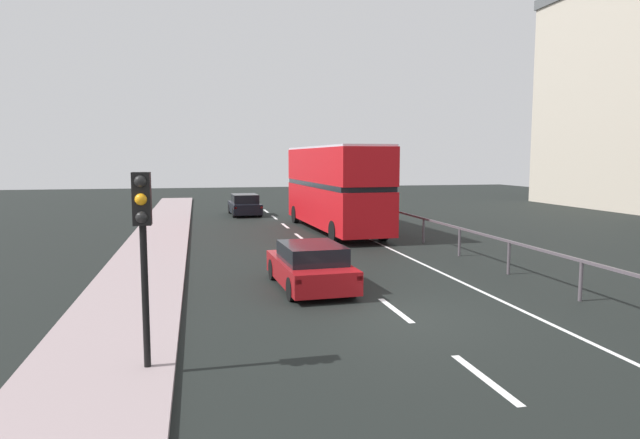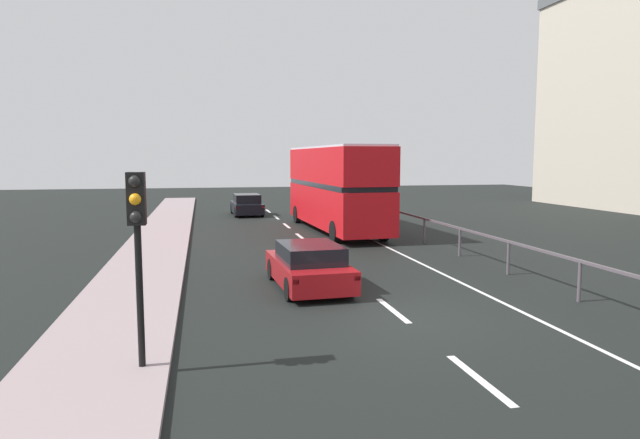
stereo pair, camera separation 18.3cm
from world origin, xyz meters
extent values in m
cube|color=black|center=(0.00, 0.00, -0.05)|extent=(75.25, 120.00, 0.10)
cube|color=gray|center=(-6.55, 0.00, 0.07)|extent=(2.67, 80.00, 0.14)
cube|color=silver|center=(0.00, -3.98, 0.00)|extent=(0.16, 2.28, 0.01)
cube|color=silver|center=(0.00, 0.47, 0.00)|extent=(0.16, 2.28, 0.01)
cube|color=silver|center=(0.00, 4.91, 0.00)|extent=(0.16, 2.28, 0.01)
cube|color=silver|center=(0.00, 9.35, 0.00)|extent=(0.16, 2.28, 0.01)
cube|color=silver|center=(0.00, 13.80, 0.00)|extent=(0.16, 2.28, 0.01)
cube|color=silver|center=(0.00, 18.24, 0.00)|extent=(0.16, 2.28, 0.01)
cube|color=silver|center=(0.00, 22.68, 0.00)|extent=(0.16, 2.28, 0.01)
cube|color=silver|center=(0.00, 27.13, 0.00)|extent=(0.16, 2.28, 0.01)
cube|color=silver|center=(3.07, 9.00, 0.00)|extent=(0.12, 46.00, 0.01)
cube|color=#544B52|center=(5.09, 9.00, 1.08)|extent=(0.08, 42.00, 0.08)
cylinder|color=#544B52|center=(5.09, 0.25, 0.54)|extent=(0.10, 0.10, 1.08)
cylinder|color=#544B52|center=(5.09, 3.75, 0.54)|extent=(0.10, 0.10, 1.08)
cylinder|color=#544B52|center=(5.09, 7.25, 0.54)|extent=(0.10, 0.10, 1.08)
cylinder|color=#544B52|center=(5.09, 10.75, 0.54)|extent=(0.10, 0.10, 1.08)
cylinder|color=#544B52|center=(5.09, 14.25, 0.54)|extent=(0.10, 0.10, 1.08)
cylinder|color=#544B52|center=(5.09, 17.75, 0.54)|extent=(0.10, 0.10, 1.08)
cylinder|color=#544B52|center=(5.09, 21.25, 0.54)|extent=(0.10, 0.10, 1.08)
cylinder|color=#544B52|center=(5.09, 24.75, 0.54)|extent=(0.10, 0.10, 1.08)
cylinder|color=#544B52|center=(5.09, 28.25, 0.54)|extent=(0.10, 0.10, 1.08)
cube|color=red|center=(2.15, 15.49, 1.33)|extent=(3.02, 11.07, 1.96)
cube|color=black|center=(2.15, 15.49, 2.43)|extent=(3.02, 10.63, 0.24)
cube|color=red|center=(2.15, 15.49, 3.41)|extent=(3.02, 11.07, 1.71)
cube|color=silver|center=(2.15, 15.49, 4.31)|extent=(2.96, 10.85, 0.10)
cube|color=black|center=(1.90, 20.95, 1.43)|extent=(2.27, 0.14, 1.37)
cube|color=yellow|center=(1.90, 20.95, 3.84)|extent=(1.51, 0.11, 0.28)
cylinder|color=black|center=(0.81, 19.52, 0.50)|extent=(0.33, 1.01, 1.00)
cylinder|color=black|center=(3.12, 19.62, 0.50)|extent=(0.33, 1.01, 1.00)
cylinder|color=black|center=(1.17, 11.56, 0.50)|extent=(0.33, 1.01, 1.00)
cylinder|color=black|center=(3.49, 11.67, 0.50)|extent=(0.33, 1.01, 1.00)
cube|color=maroon|center=(-1.60, 3.31, 0.50)|extent=(2.04, 4.20, 0.64)
cube|color=black|center=(-1.59, 3.10, 1.07)|extent=(1.73, 2.34, 0.50)
cube|color=red|center=(-2.32, 1.24, 0.66)|extent=(0.16, 0.07, 0.12)
cube|color=red|center=(-0.69, 1.32, 0.66)|extent=(0.16, 0.07, 0.12)
cylinder|color=black|center=(-2.51, 4.62, 0.32)|extent=(0.23, 0.65, 0.64)
cylinder|color=black|center=(-0.83, 4.71, 0.32)|extent=(0.23, 0.65, 0.64)
cylinder|color=black|center=(-2.37, 1.91, 0.32)|extent=(0.23, 0.65, 0.64)
cylinder|color=black|center=(-0.70, 1.99, 0.32)|extent=(0.23, 0.65, 0.64)
cylinder|color=black|center=(-5.69, -2.52, 1.84)|extent=(0.12, 0.12, 3.40)
cube|color=black|center=(-5.69, -2.52, 3.09)|extent=(0.30, 0.30, 0.90)
sphere|color=black|center=(-5.69, -2.69, 3.39)|extent=(0.20, 0.20, 0.20)
sphere|color=orange|center=(-5.69, -2.69, 3.09)|extent=(0.20, 0.20, 0.20)
sphere|color=black|center=(-5.69, -2.69, 2.79)|extent=(0.20, 0.20, 0.20)
cube|color=black|center=(-1.72, 24.62, 0.51)|extent=(1.98, 4.23, 0.65)
cube|color=black|center=(-1.71, 24.41, 1.12)|extent=(1.69, 2.35, 0.57)
cube|color=red|center=(-2.46, 22.54, 0.67)|extent=(0.16, 0.07, 0.12)
cube|color=red|center=(-0.84, 22.60, 0.67)|extent=(0.16, 0.07, 0.12)
cylinder|color=black|center=(-2.60, 25.97, 0.32)|extent=(0.22, 0.65, 0.64)
cylinder|color=black|center=(-0.94, 26.03, 0.32)|extent=(0.22, 0.65, 0.64)
cylinder|color=black|center=(-2.50, 23.21, 0.32)|extent=(0.22, 0.65, 0.64)
cylinder|color=black|center=(-0.84, 23.27, 0.32)|extent=(0.22, 0.65, 0.64)
camera|label=1|loc=(-4.77, -12.39, 3.78)|focal=31.32mm
camera|label=2|loc=(-4.59, -12.43, 3.78)|focal=31.32mm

